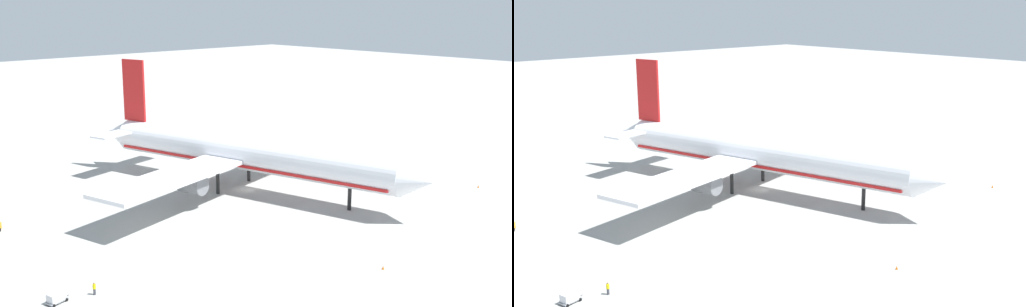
# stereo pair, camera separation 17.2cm
# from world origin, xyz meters

# --- Properties ---
(ground_plane) EXTENTS (600.00, 600.00, 0.00)m
(ground_plane) POSITION_xyz_m (0.00, 0.00, 0.00)
(ground_plane) COLOR #9E9E99
(airliner) EXTENTS (74.61, 69.03, 24.13)m
(airliner) POSITION_xyz_m (-1.22, -0.30, 7.27)
(airliner) COLOR white
(airliner) RESTS_ON ground
(baggage_cart_1) EXTENTS (2.01, 3.24, 1.37)m
(baggage_cart_1) POSITION_xyz_m (19.10, -48.98, 0.75)
(baggage_cart_1) COLOR gray
(baggage_cart_1) RESTS_ON ground
(ground_worker_1) EXTENTS (0.48, 0.48, 1.65)m
(ground_worker_1) POSITION_xyz_m (20.30, -44.45, 0.84)
(ground_worker_1) COLOR #3F3F47
(ground_worker_1) RESTS_ON ground
(traffic_cone_2) EXTENTS (0.36, 0.36, 0.55)m
(traffic_cone_2) POSITION_xyz_m (-42.31, 23.74, 0.28)
(traffic_cone_2) COLOR orange
(traffic_cone_2) RESTS_ON ground
(traffic_cone_3) EXTENTS (0.36, 0.36, 0.55)m
(traffic_cone_3) POSITION_xyz_m (40.73, -11.23, 0.28)
(traffic_cone_3) COLOR orange
(traffic_cone_3) RESTS_ON ground
(traffic_cone_4) EXTENTS (0.36, 0.36, 0.55)m
(traffic_cone_4) POSITION_xyz_m (30.52, 34.85, 0.28)
(traffic_cone_4) COLOR orange
(traffic_cone_4) RESTS_ON ground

